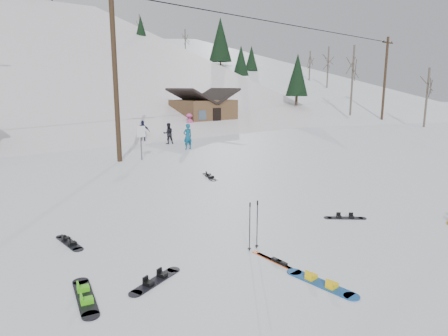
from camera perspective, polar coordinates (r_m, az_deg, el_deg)
ground at (r=9.93m, az=10.40°, el=-12.09°), size 200.00×200.00×0.00m
ridge_right at (r=73.24m, az=-0.52°, el=-0.12°), size 45.66×93.98×54.59m
treeline_right at (r=64.43m, az=2.59°, el=8.13°), size 20.00×60.00×10.00m
utility_pole at (r=21.76m, az=-15.31°, el=13.15°), size 2.00×0.26×9.00m
utility_pole_right at (r=46.94m, az=22.00°, el=11.72°), size 2.00×0.26×9.00m
trail_sign at (r=22.02m, az=-11.76°, el=4.40°), size 0.50×0.09×1.85m
cabin at (r=37.13m, az=-2.97°, el=7.82°), size 5.39×4.40×3.77m
hero_snowboard at (r=8.69m, az=13.72°, el=-15.66°), size 0.38×1.69×0.12m
hero_skis at (r=9.39m, az=7.90°, el=-13.27°), size 0.14×1.73×0.09m
ski_poles at (r=9.86m, az=4.23°, el=-8.15°), size 0.34×0.09×1.23m
board_scatter_a at (r=8.67m, az=-9.76°, el=-15.56°), size 1.40×0.67×0.10m
board_scatter_b at (r=11.15m, az=-21.24°, el=-9.87°), size 0.31×1.41×0.10m
board_scatter_c at (r=8.42m, az=-19.23°, el=-16.94°), size 0.63×1.67×0.12m
board_scatter_d at (r=12.81m, az=16.91°, el=-6.80°), size 1.02×0.94×0.09m
board_scatter_f at (r=17.67m, az=-2.06°, el=-1.22°), size 0.81×1.56×0.12m
skier_teal at (r=25.41m, az=-5.21°, el=4.50°), size 0.62×0.43×1.63m
skier_dark at (r=28.01m, az=-7.95°, el=4.91°), size 0.84×0.74×1.45m
skier_pink at (r=33.93m, az=-4.97°, el=6.36°), size 1.12×0.67×1.70m
skier_navy at (r=28.89m, az=-11.47°, el=5.11°), size 0.96×0.88×1.57m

